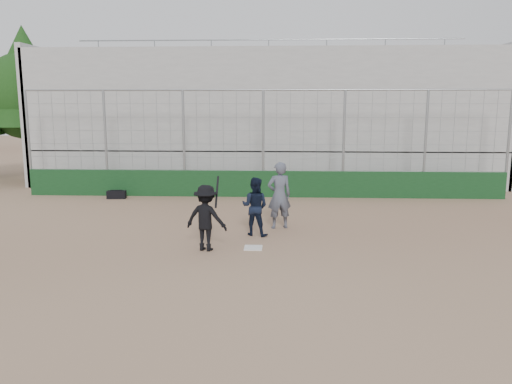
{
  "coord_description": "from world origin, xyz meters",
  "views": [
    {
      "loc": [
        0.63,
        -11.72,
        3.43
      ],
      "look_at": [
        0.0,
        1.4,
        1.15
      ],
      "focal_mm": 35.0,
      "sensor_mm": 36.0,
      "label": 1
    }
  ],
  "objects_px": {
    "batter_at_plate": "(206,218)",
    "umpire": "(279,199)",
    "equipment_bag": "(117,195)",
    "catcher_crouched": "(255,216)"
  },
  "relations": [
    {
      "from": "catcher_crouched",
      "to": "equipment_bag",
      "type": "xyz_separation_m",
      "value": [
        -5.44,
        5.1,
        -0.38
      ]
    },
    {
      "from": "catcher_crouched",
      "to": "umpire",
      "type": "xyz_separation_m",
      "value": [
        0.64,
        0.84,
        0.32
      ]
    },
    {
      "from": "batter_at_plate",
      "to": "umpire",
      "type": "xyz_separation_m",
      "value": [
        1.74,
        2.26,
        0.06
      ]
    },
    {
      "from": "equipment_bag",
      "to": "catcher_crouched",
      "type": "bearing_deg",
      "value": -43.2
    },
    {
      "from": "batter_at_plate",
      "to": "umpire",
      "type": "bearing_deg",
      "value": 52.47
    },
    {
      "from": "batter_at_plate",
      "to": "equipment_bag",
      "type": "relative_size",
      "value": 2.47
    },
    {
      "from": "batter_at_plate",
      "to": "umpire",
      "type": "height_order",
      "value": "batter_at_plate"
    },
    {
      "from": "umpire",
      "to": "batter_at_plate",
      "type": "bearing_deg",
      "value": 35.74
    },
    {
      "from": "umpire",
      "to": "equipment_bag",
      "type": "xyz_separation_m",
      "value": [
        -6.08,
        4.26,
        -0.7
      ]
    },
    {
      "from": "catcher_crouched",
      "to": "umpire",
      "type": "bearing_deg",
      "value": 52.62
    }
  ]
}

